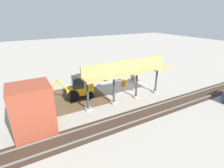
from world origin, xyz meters
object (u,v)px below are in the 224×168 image
(stop_sign, at_px, (130,72))
(traffic_barrel, at_px, (123,83))
(backhoe, at_px, (78,88))
(concrete_pipe, at_px, (136,78))
(brick_utility_building, at_px, (32,110))

(stop_sign, height_order, traffic_barrel, stop_sign)
(backhoe, height_order, concrete_pipe, backhoe)
(concrete_pipe, height_order, brick_utility_building, brick_utility_building)
(backhoe, distance_m, concrete_pipe, 9.80)
(stop_sign, distance_m, traffic_barrel, 1.92)
(backhoe, bearing_deg, concrete_pipe, -171.56)
(concrete_pipe, bearing_deg, stop_sign, 22.86)
(stop_sign, xyz_separation_m, brick_utility_building, (13.73, 5.38, 0.36))
(stop_sign, distance_m, backhoe, 8.24)
(backhoe, relative_size, traffic_barrel, 5.93)
(concrete_pipe, relative_size, brick_utility_building, 0.30)
(traffic_barrel, bearing_deg, stop_sign, -169.92)
(traffic_barrel, bearing_deg, brick_utility_building, 22.51)
(backhoe, height_order, brick_utility_building, brick_utility_building)
(stop_sign, height_order, backhoe, backhoe)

